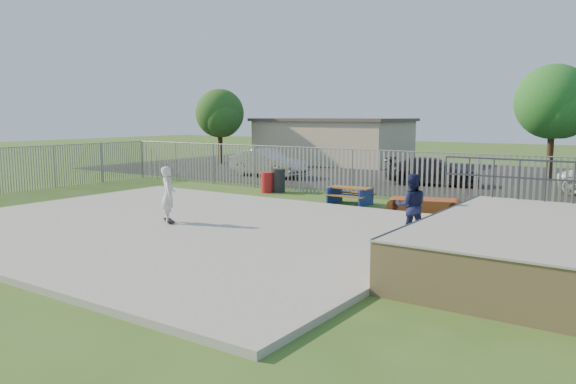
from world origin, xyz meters
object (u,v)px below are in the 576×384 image
Objects in this scene: tree_mid at (553,102)px; skater_navy at (411,206)px; picnic_table at (350,196)px; trash_bin_grey at (278,180)px; tree_left at (220,113)px; trash_bin_red at (267,182)px; skater_white at (168,195)px; car_silver at (268,163)px; car_dark at (433,171)px; funbox at (424,205)px.

tree_mid is 3.55× the size of skater_navy.
picnic_table is 4.57m from trash_bin_grey.
trash_bin_grey reaches higher than picnic_table.
tree_left reaches higher than trash_bin_grey.
trash_bin_red is 8.27m from skater_white.
car_dark is (8.89, 1.59, -0.09)m from car_silver.
tree_left is 21.25m from tree_mid.
skater_white is at bearing -11.65° from skater_navy.
funbox is 2.60× the size of trash_bin_red.
trash_bin_grey is at bearing -125.97° from tree_mid.
tree_mid reaches higher than tree_left.
funbox is 22.40m from tree_left.
picnic_table is 20.13m from tree_left.
trash_bin_red is 15.91m from tree_left.
funbox is 14.17m from tree_mid.
tree_left is at bearing 66.11° from car_dark.
skater_navy reaches higher than picnic_table.
car_dark is at bearing -101.06° from skater_navy.
tree_left reaches higher than skater_white.
picnic_table is at bearing 164.47° from car_dark.
trash_bin_grey is 15.78m from tree_mid.
skater_navy is (4.45, -4.90, 0.66)m from picnic_table.
trash_bin_grey is 0.23× the size of car_dark.
funbox is at bearing -97.67° from tree_mid.
skater_navy is 1.00× the size of skater_white.
tree_left is 26.49m from skater_navy.
picnic_table is at bearing -34.34° from tree_left.
picnic_table is 4.76m from trash_bin_red.
skater_white is at bearing 156.55° from car_dark.
car_dark reaches higher than funbox.
tree_left is at bearing 63.33° from car_silver.
car_silver is 15.54m from tree_mid.
skater_navy is at bearing -37.68° from tree_left.
trash_bin_grey is at bearing 154.25° from funbox.
skater_white is at bearing -111.41° from picnic_table.
skater_white is (2.17, -7.96, 0.56)m from trash_bin_red.
car_silver is (-4.06, 4.75, 0.26)m from trash_bin_grey.
picnic_table is 7.71m from car_dark.
car_dark is 2.67× the size of skater_navy.
skater_white is at bearing -149.75° from car_silver.
tree_left is 23.09m from skater_white.
picnic_table is at bearing -17.17° from trash_bin_grey.
car_dark is at bearing 90.52° from funbox.
skater_white is at bearing -108.99° from tree_mid.
car_silver is 14.41m from skater_white.
funbox is 0.51× the size of car_silver.
trash_bin_red is 0.20× the size of car_dark.
car_silver is 2.68× the size of skater_navy.
skater_white is (13.92, -18.24, -2.53)m from tree_left.
trash_bin_red is 0.15× the size of tree_mid.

